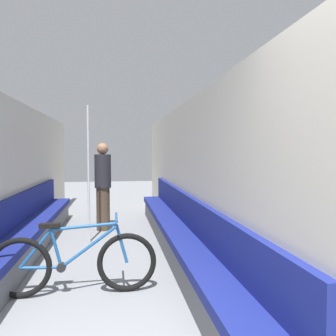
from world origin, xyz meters
The scene contains 6 objects.
wall_right centered at (1.28, 3.41, 1.10)m, with size 0.10×10.02×2.21m, color beige.
bench_seat_row_left centered at (-1.05, 3.40, 0.29)m, with size 0.40×6.10×0.85m.
bench_seat_row_right centered at (1.05, 3.40, 0.29)m, with size 0.40×6.10×0.85m.
bicycle centered at (-0.23, 2.37, 0.33)m, with size 1.67×0.46×0.80m.
grab_pole_near centered at (-0.24, 4.33, 1.07)m, with size 0.08×0.08×2.19m.
passenger_standing centered at (-0.05, 5.13, 0.83)m, with size 0.30×0.30×1.61m.
Camera 1 is at (0.19, -1.00, 1.46)m, focal length 35.00 mm.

